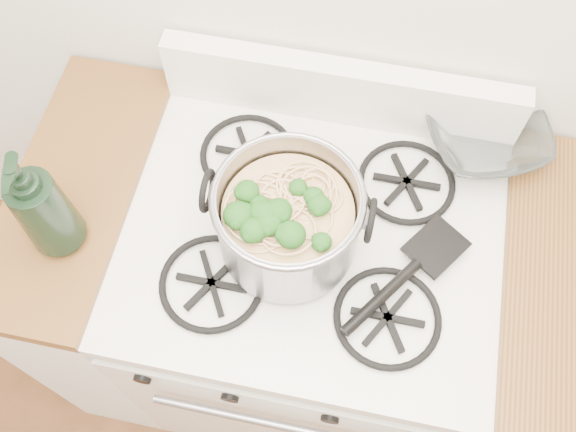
% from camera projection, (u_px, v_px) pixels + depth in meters
% --- Properties ---
extents(gas_range, '(0.76, 0.66, 0.92)m').
position_uv_depth(gas_range, '(307.00, 310.00, 1.70)').
color(gas_range, white).
rests_on(gas_range, ground).
extents(counter_left, '(0.25, 0.65, 0.92)m').
position_uv_depth(counter_left, '(124.00, 270.00, 1.73)').
color(counter_left, silver).
rests_on(counter_left, ground).
extents(stock_pot, '(0.31, 0.28, 0.19)m').
position_uv_depth(stock_pot, '(288.00, 221.00, 1.18)').
color(stock_pot, gray).
rests_on(stock_pot, gas_range).
extents(spatula, '(0.42, 0.42, 0.02)m').
position_uv_depth(spatula, '(437.00, 245.00, 1.24)').
color(spatula, black).
rests_on(spatula, gas_range).
extents(glass_bowl, '(0.13, 0.13, 0.02)m').
position_uv_depth(glass_bowl, '(483.00, 138.00, 1.35)').
color(glass_bowl, white).
rests_on(glass_bowl, gas_range).
extents(bottle, '(0.13, 0.13, 0.28)m').
position_uv_depth(bottle, '(39.00, 204.00, 1.14)').
color(bottle, black).
rests_on(bottle, counter_left).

